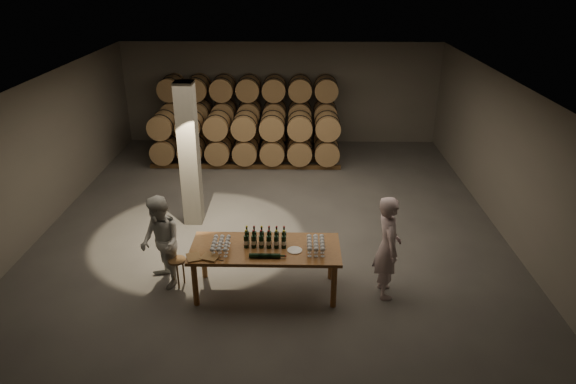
{
  "coord_description": "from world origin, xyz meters",
  "views": [
    {
      "loc": [
        0.55,
        -10.21,
        5.42
      ],
      "look_at": [
        0.35,
        -0.59,
        1.1
      ],
      "focal_mm": 32.0,
      "sensor_mm": 36.0,
      "label": 1
    }
  ],
  "objects_px": {
    "bottle_cluster": "(265,239)",
    "person_woman": "(161,242)",
    "notebook_near": "(210,257)",
    "stool": "(177,264)",
    "tasting_table": "(265,253)",
    "person_man": "(388,247)",
    "plate": "(295,250)"
  },
  "relations": [
    {
      "from": "tasting_table",
      "to": "person_woman",
      "type": "xyz_separation_m",
      "value": [
        -1.88,
        0.19,
        0.07
      ]
    },
    {
      "from": "bottle_cluster",
      "to": "person_woman",
      "type": "relative_size",
      "value": 0.42
    },
    {
      "from": "tasting_table",
      "to": "person_man",
      "type": "relative_size",
      "value": 1.37
    },
    {
      "from": "plate",
      "to": "bottle_cluster",
      "type": "bearing_deg",
      "value": 162.18
    },
    {
      "from": "tasting_table",
      "to": "bottle_cluster",
      "type": "height_order",
      "value": "bottle_cluster"
    },
    {
      "from": "tasting_table",
      "to": "notebook_near",
      "type": "height_order",
      "value": "notebook_near"
    },
    {
      "from": "person_woman",
      "to": "bottle_cluster",
      "type": "bearing_deg",
      "value": 52.25
    },
    {
      "from": "plate",
      "to": "person_man",
      "type": "height_order",
      "value": "person_man"
    },
    {
      "from": "person_man",
      "to": "plate",
      "type": "bearing_deg",
      "value": 89.17
    },
    {
      "from": "plate",
      "to": "stool",
      "type": "height_order",
      "value": "plate"
    },
    {
      "from": "stool",
      "to": "person_woman",
      "type": "xyz_separation_m",
      "value": [
        -0.27,
        0.04,
        0.42
      ]
    },
    {
      "from": "tasting_table",
      "to": "plate",
      "type": "distance_m",
      "value": 0.53
    },
    {
      "from": "tasting_table",
      "to": "plate",
      "type": "xyz_separation_m",
      "value": [
        0.51,
        -0.1,
        0.11
      ]
    },
    {
      "from": "stool",
      "to": "plate",
      "type": "bearing_deg",
      "value": -6.73
    },
    {
      "from": "tasting_table",
      "to": "stool",
      "type": "distance_m",
      "value": 1.66
    },
    {
      "from": "bottle_cluster",
      "to": "stool",
      "type": "distance_m",
      "value": 1.71
    },
    {
      "from": "stool",
      "to": "person_man",
      "type": "height_order",
      "value": "person_man"
    },
    {
      "from": "person_woman",
      "to": "tasting_table",
      "type": "bearing_deg",
      "value": 50.21
    },
    {
      "from": "plate",
      "to": "person_woman",
      "type": "relative_size",
      "value": 0.15
    },
    {
      "from": "stool",
      "to": "person_man",
      "type": "bearing_deg",
      "value": -2.69
    },
    {
      "from": "bottle_cluster",
      "to": "person_woman",
      "type": "distance_m",
      "value": 1.89
    },
    {
      "from": "bottle_cluster",
      "to": "notebook_near",
      "type": "xyz_separation_m",
      "value": [
        -0.9,
        -0.44,
        -0.11
      ]
    },
    {
      "from": "notebook_near",
      "to": "stool",
      "type": "bearing_deg",
      "value": 161.68
    },
    {
      "from": "plate",
      "to": "person_man",
      "type": "xyz_separation_m",
      "value": [
        1.6,
        0.08,
        0.04
      ]
    },
    {
      "from": "tasting_table",
      "to": "person_woman",
      "type": "distance_m",
      "value": 1.89
    },
    {
      "from": "notebook_near",
      "to": "person_woman",
      "type": "height_order",
      "value": "person_woman"
    },
    {
      "from": "person_man",
      "to": "tasting_table",
      "type": "bearing_deg",
      "value": 85.87
    },
    {
      "from": "stool",
      "to": "person_woman",
      "type": "height_order",
      "value": "person_woman"
    },
    {
      "from": "bottle_cluster",
      "to": "notebook_near",
      "type": "height_order",
      "value": "bottle_cluster"
    },
    {
      "from": "tasting_table",
      "to": "plate",
      "type": "relative_size",
      "value": 10.1
    },
    {
      "from": "person_man",
      "to": "person_woman",
      "type": "height_order",
      "value": "person_man"
    },
    {
      "from": "bottle_cluster",
      "to": "tasting_table",
      "type": "bearing_deg",
      "value": -87.02
    }
  ]
}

